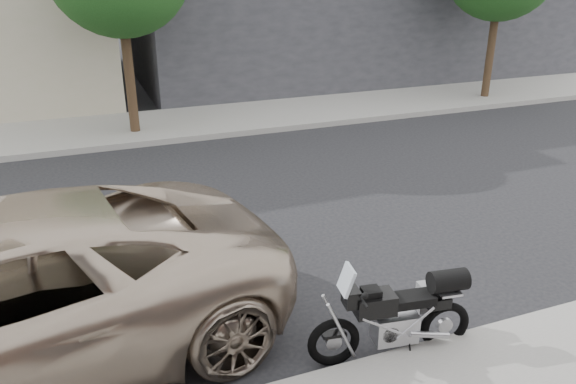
% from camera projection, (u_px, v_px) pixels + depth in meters
% --- Properties ---
extents(ground, '(120.00, 120.00, 0.00)m').
position_uv_depth(ground, '(295.00, 216.00, 9.93)').
color(ground, black).
rests_on(ground, ground).
extents(far_sidewalk, '(44.00, 3.00, 0.15)m').
position_uv_depth(far_sidewalk, '(207.00, 121.00, 15.50)').
color(far_sidewalk, gray).
rests_on(far_sidewalk, ground).
extents(motorcycle, '(1.94, 0.64, 1.23)m').
position_uv_depth(motorcycle, '(402.00, 313.00, 6.27)').
color(motorcycle, black).
rests_on(motorcycle, ground).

